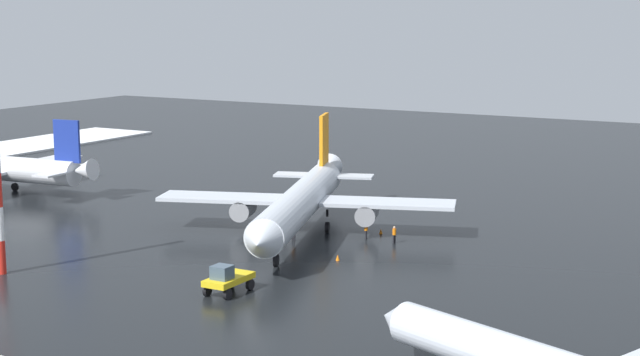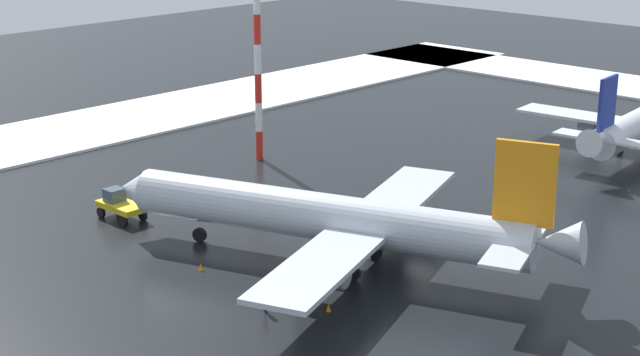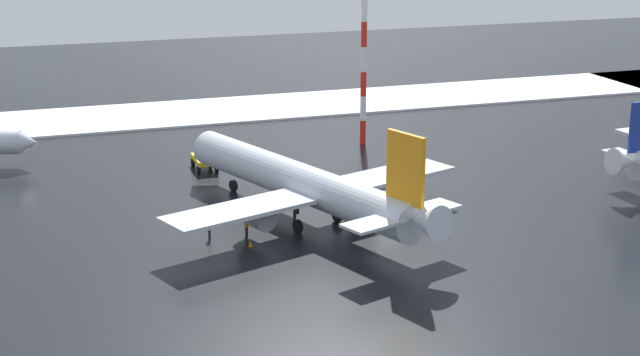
% 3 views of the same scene
% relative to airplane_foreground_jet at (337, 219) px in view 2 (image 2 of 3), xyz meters
% --- Properties ---
extents(ground_plane, '(240.00, 240.00, 0.00)m').
position_rel_airplane_foreground_jet_xyz_m(ground_plane, '(-7.88, 1.73, -3.66)').
color(ground_plane, black).
extents(snow_bank_far, '(152.00, 16.00, 0.29)m').
position_rel_airplane_foreground_jet_xyz_m(snow_bank_far, '(-7.88, -48.27, -3.51)').
color(snow_bank_far, white).
rests_on(snow_bank_far, ground_plane).
extents(airplane_foreground_jet, '(30.47, 36.09, 11.07)m').
position_rel_airplane_foreground_jet_xyz_m(airplane_foreground_jet, '(0.00, 0.00, 0.00)').
color(airplane_foreground_jet, silver).
rests_on(airplane_foreground_jet, ground_plane).
extents(pushback_tug, '(2.30, 4.60, 2.50)m').
position_rel_airplane_foreground_jet_xyz_m(pushback_tug, '(5.09, -20.39, -2.38)').
color(pushback_tug, gold).
rests_on(pushback_tug, ground_plane).
extents(ground_crew_beside_wing, '(0.36, 0.36, 1.71)m').
position_rel_airplane_foreground_jet_xyz_m(ground_crew_beside_wing, '(6.09, 2.49, -2.69)').
color(ground_crew_beside_wing, black).
rests_on(ground_crew_beside_wing, ground_plane).
extents(ground_crew_by_nose_gear, '(0.36, 0.36, 1.71)m').
position_rel_airplane_foreground_jet_xyz_m(ground_crew_by_nose_gear, '(0.25, -1.93, -2.69)').
color(ground_crew_by_nose_gear, black).
rests_on(ground_crew_by_nose_gear, ground_plane).
extents(ground_crew_near_tug, '(0.36, 0.36, 1.71)m').
position_rel_airplane_foreground_jet_xyz_m(ground_crew_near_tug, '(9.39, 2.13, -2.69)').
color(ground_crew_near_tug, black).
rests_on(ground_crew_near_tug, ground_plane).
extents(antenna_mast, '(0.70, 0.70, 17.81)m').
position_rel_airplane_foreground_jet_xyz_m(antenna_mast, '(-15.49, -25.02, 5.25)').
color(antenna_mast, red).
rests_on(antenna_mast, ground_plane).
extents(traffic_cone_near_nose, '(0.36, 0.36, 0.55)m').
position_rel_airplane_foreground_jet_xyz_m(traffic_cone_near_nose, '(6.44, 5.17, -3.38)').
color(traffic_cone_near_nose, orange).
rests_on(traffic_cone_near_nose, ground_plane).
extents(traffic_cone_mid_line, '(0.36, 0.36, 0.55)m').
position_rel_airplane_foreground_jet_xyz_m(traffic_cone_mid_line, '(7.75, -6.54, -3.38)').
color(traffic_cone_mid_line, orange).
rests_on(traffic_cone_mid_line, ground_plane).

